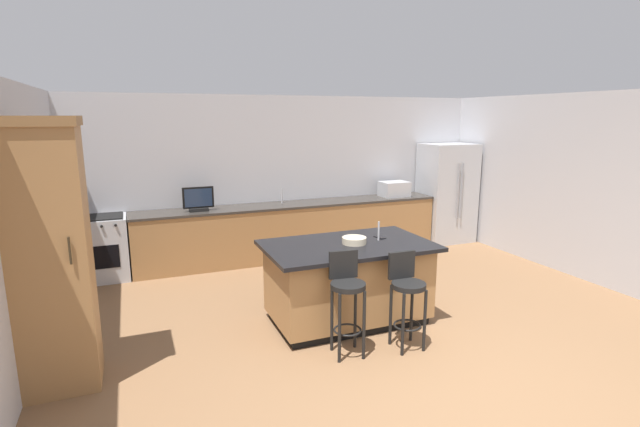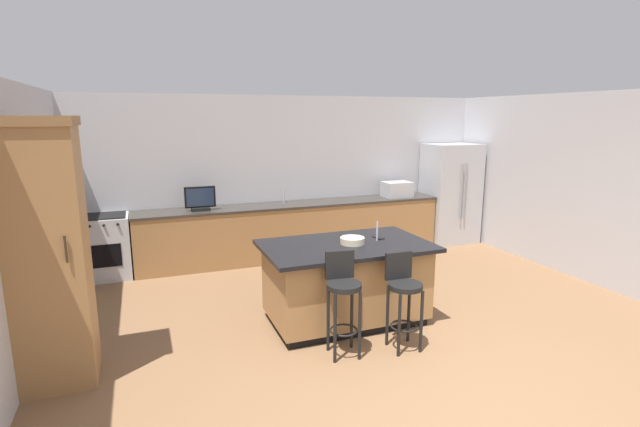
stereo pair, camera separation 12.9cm
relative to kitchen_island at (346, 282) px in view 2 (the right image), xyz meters
name	(u,v)px [view 2 (the right image)]	position (x,y,z in m)	size (l,w,h in m)	color
ground_plane	(476,410)	(0.29, -1.92, -0.46)	(19.48, 19.48, 0.00)	brown
wall_back	(291,175)	(0.29, 2.95, 0.85)	(7.37, 0.12, 2.63)	#BCBCC1
wall_left	(19,221)	(-3.19, 0.52, 0.85)	(0.12, 5.27, 2.63)	#BCBCC1
wall_right	(567,184)	(3.78, 0.52, 0.85)	(0.12, 5.27, 2.63)	#BCBCC1
counter_back	(295,230)	(0.23, 2.57, -0.01)	(5.02, 0.62, 0.90)	#9E7042
kitchen_island	(346,282)	(0.00, 0.00, 0.00)	(1.86, 1.12, 0.91)	black
refrigerator	(450,193)	(3.21, 2.52, 0.44)	(0.92, 0.74, 1.80)	#B7BABF
range_oven	(101,247)	(-2.69, 2.57, -0.01)	(0.79, 0.63, 0.92)	#B7BABF
cabinet_tower	(48,251)	(-2.85, -0.25, 0.73)	(0.63, 0.60, 2.30)	#9E7042
microwave	(397,189)	(2.12, 2.57, 0.57)	(0.48, 0.36, 0.26)	#B7BABF
tv_monitor	(200,200)	(-1.28, 2.52, 0.60)	(0.45, 0.16, 0.37)	black
sink_faucet_back	(284,196)	(0.08, 2.67, 0.56)	(0.02, 0.02, 0.24)	#B2B2B7
sink_faucet_island	(377,231)	(0.38, 0.00, 0.55)	(0.02, 0.02, 0.22)	#B2B2B7
bar_stool_left	(343,294)	(-0.33, -0.69, 0.15)	(0.34, 0.35, 1.02)	black
bar_stool_right	(403,293)	(0.28, -0.78, 0.12)	(0.34, 0.34, 0.97)	black
fruit_bowl	(352,241)	(0.07, -0.02, 0.48)	(0.27, 0.27, 0.07)	beige
cell_phone	(378,238)	(0.46, 0.11, 0.45)	(0.07, 0.15, 0.01)	black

